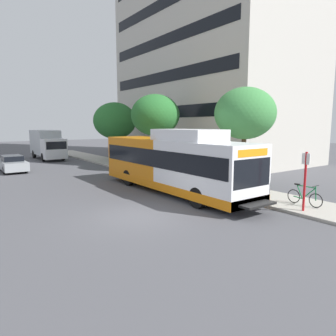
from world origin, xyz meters
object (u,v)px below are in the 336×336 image
at_px(street_tree_far_block, 115,121).
at_px(street_tree_near_stop, 245,114).
at_px(transit_bus, 173,163).
at_px(bus_stop_sign_pole, 305,177).
at_px(bicycle_parked, 305,196).
at_px(parked_car_far_lane, 12,163).
at_px(box_truck_background, 47,144).
at_px(street_tree_mid_block, 155,115).

bearing_deg(street_tree_far_block, street_tree_near_stop, -89.98).
distance_m(transit_bus, bus_stop_sign_pole, 7.21).
distance_m(bus_stop_sign_pole, street_tree_far_block, 22.39).
relative_size(bicycle_parked, street_tree_far_block, 0.29).
bearing_deg(street_tree_far_block, parked_car_far_lane, -174.53).
bearing_deg(box_truck_background, street_tree_far_block, -53.41).
bearing_deg(bicycle_parked, box_truck_background, 98.44).
bearing_deg(street_tree_mid_block, bus_stop_sign_pole, -96.65).
bearing_deg(parked_car_far_lane, bicycle_parked, -66.25).
distance_m(bicycle_parked, box_truck_background, 28.89).
distance_m(bus_stop_sign_pole, box_truck_background, 29.24).
xyz_separation_m(street_tree_near_stop, street_tree_mid_block, (-0.13, 9.35, 0.12)).
bearing_deg(street_tree_far_block, bus_stop_sign_pole, -94.64).
height_order(bicycle_parked, parked_car_far_lane, parked_car_far_lane).
height_order(bus_stop_sign_pole, street_tree_mid_block, street_tree_mid_block).
xyz_separation_m(transit_bus, box_truck_background, (-1.28, 22.14, 0.04)).
relative_size(transit_bus, street_tree_far_block, 2.03).
height_order(street_tree_near_stop, box_truck_background, street_tree_near_stop).
height_order(street_tree_mid_block, parked_car_far_lane, street_tree_mid_block).
bearing_deg(street_tree_near_stop, bicycle_parked, -101.10).
bearing_deg(bus_stop_sign_pole, transit_bus, 106.39).
bearing_deg(parked_car_far_lane, box_truck_background, 58.13).
bearing_deg(bus_stop_sign_pole, bicycle_parked, 28.30).
relative_size(bus_stop_sign_pole, parked_car_far_lane, 0.58).
xyz_separation_m(street_tree_far_block, parked_car_far_lane, (-9.99, -0.96, -3.62)).
bearing_deg(street_tree_far_block, box_truck_background, 126.59).
bearing_deg(street_tree_mid_block, street_tree_far_block, 89.08).
relative_size(street_tree_near_stop, street_tree_far_block, 0.98).
height_order(street_tree_mid_block, box_truck_background, street_tree_mid_block).
xyz_separation_m(bicycle_parked, street_tree_mid_block, (0.75, 13.85, 4.09)).
bearing_deg(box_truck_background, bicycle_parked, -81.56).
height_order(bus_stop_sign_pole, street_tree_far_block, street_tree_far_block).
bearing_deg(parked_car_far_lane, street_tree_near_stop, -58.34).
relative_size(street_tree_near_stop, parked_car_far_lane, 1.32).
height_order(bus_stop_sign_pole, box_truck_background, box_truck_background).
xyz_separation_m(street_tree_mid_block, parked_car_far_lane, (-9.87, 6.86, -3.99)).
height_order(transit_bus, street_tree_mid_block, street_tree_mid_block).
bearing_deg(box_truck_background, street_tree_near_stop, -77.99).
bearing_deg(bicycle_parked, bus_stop_sign_pole, -151.70).
distance_m(bus_stop_sign_pole, bicycle_parked, 1.51).
distance_m(transit_bus, box_truck_background, 22.17).
height_order(street_tree_near_stop, parked_car_far_lane, street_tree_near_stop).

